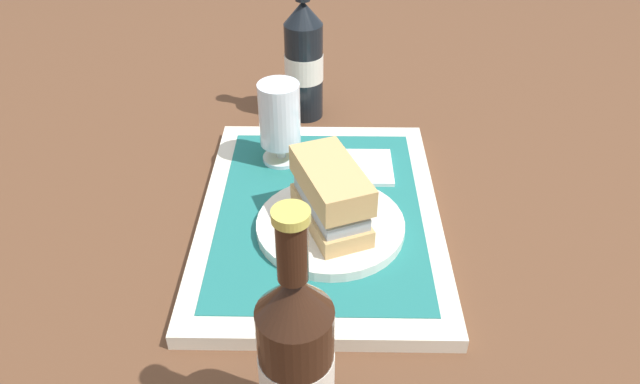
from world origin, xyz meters
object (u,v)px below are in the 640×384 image
object	(u,v)px
beer_bottle	(304,59)
sandwich	(330,193)
beer_glass	(280,121)
plate	(330,226)
second_bottle	(296,361)

from	to	relation	value
beer_bottle	sandwich	bearing A→B (deg)	-172.56
beer_glass	sandwich	bearing A→B (deg)	-155.64
plate	beer_glass	size ratio (longest dim) A/B	1.52
second_bottle	beer_bottle	bearing A→B (deg)	1.49
sandwich	beer_glass	world-z (taller)	beer_glass
plate	sandwich	bearing A→B (deg)	21.46
beer_bottle	plate	bearing A→B (deg)	-172.42
sandwich	second_bottle	size ratio (longest dim) A/B	0.54
beer_glass	beer_bottle	size ratio (longest dim) A/B	0.47
plate	sandwich	distance (m)	0.05
beer_bottle	second_bottle	bearing A→B (deg)	-178.51
beer_bottle	beer_glass	bearing A→B (deg)	170.86
plate	beer_bottle	bearing A→B (deg)	7.58
plate	sandwich	xyz separation A→B (m)	(0.00, 0.00, 0.05)
second_bottle	plate	bearing A→B (deg)	-6.23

